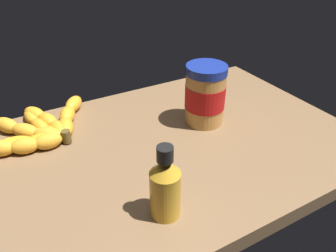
% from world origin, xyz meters
% --- Properties ---
extents(ground_plane, '(0.94, 0.58, 0.04)m').
position_xyz_m(ground_plane, '(0.00, 0.00, -0.02)').
color(ground_plane, brown).
extents(banana_bunch, '(0.30, 0.20, 0.04)m').
position_xyz_m(banana_bunch, '(-0.21, 0.18, 0.02)').
color(banana_bunch, gold).
rests_on(banana_bunch, ground_plane).
extents(peanut_butter_jar, '(0.10, 0.10, 0.15)m').
position_xyz_m(peanut_butter_jar, '(0.16, 0.04, 0.07)').
color(peanut_butter_jar, '#BF8442').
rests_on(peanut_butter_jar, ground_plane).
extents(honey_bottle, '(0.05, 0.05, 0.14)m').
position_xyz_m(honey_bottle, '(-0.07, -0.18, 0.06)').
color(honey_bottle, gold).
rests_on(honey_bottle, ground_plane).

